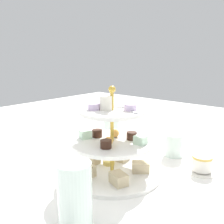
{
  "coord_description": "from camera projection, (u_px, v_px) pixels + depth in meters",
  "views": [
    {
      "loc": [
        -0.46,
        0.53,
        0.34
      ],
      "look_at": [
        0.0,
        0.0,
        0.18
      ],
      "focal_mm": 41.35,
      "sensor_mm": 36.0,
      "label": 1
    }
  ],
  "objects": [
    {
      "name": "water_glass_mid_back",
      "position": [
        111.0,
        133.0,
        0.97
      ],
      "size": [
        0.06,
        0.06,
        0.11
      ],
      "primitive_type": "cylinder",
      "color": "silver",
      "rests_on": "ground_plane"
    },
    {
      "name": "ground_plane",
      "position": [
        112.0,
        173.0,
        0.76
      ],
      "size": [
        2.4,
        2.4,
        0.0
      ],
      "primitive_type": "plane",
      "color": "white"
    },
    {
      "name": "butter_knife_right",
      "position": [
        215.0,
        217.0,
        0.55
      ],
      "size": [
        0.04,
        0.17,
        0.0
      ],
      "primitive_type": "cube",
      "rotation": [
        0.0,
        0.0,
        4.84
      ],
      "color": "silver",
      "rests_on": "ground_plane"
    },
    {
      "name": "water_glass_short_left",
      "position": [
        174.0,
        145.0,
        0.88
      ],
      "size": [
        0.06,
        0.06,
        0.08
      ],
      "primitive_type": "cylinder",
      "color": "silver",
      "rests_on": "ground_plane"
    },
    {
      "name": "water_glass_tall_right",
      "position": [
        75.0,
        196.0,
        0.5
      ],
      "size": [
        0.07,
        0.07,
        0.14
      ],
      "primitive_type": "cylinder",
      "color": "silver",
      "rests_on": "ground_plane"
    },
    {
      "name": "tiered_serving_stand",
      "position": [
        112.0,
        150.0,
        0.74
      ],
      "size": [
        0.29,
        0.29,
        0.26
      ],
      "color": "white",
      "rests_on": "ground_plane"
    },
    {
      "name": "teacup_with_saucer",
      "position": [
        202.0,
        164.0,
        0.76
      ],
      "size": [
        0.09,
        0.09,
        0.05
      ],
      "color": "white",
      "rests_on": "ground_plane"
    },
    {
      "name": "butter_knife_left",
      "position": [
        14.0,
        168.0,
        0.79
      ],
      "size": [
        0.09,
        0.16,
        0.0
      ],
      "primitive_type": "cube",
      "rotation": [
        0.0,
        0.0,
        2.06
      ],
      "color": "silver",
      "rests_on": "ground_plane"
    }
  ]
}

